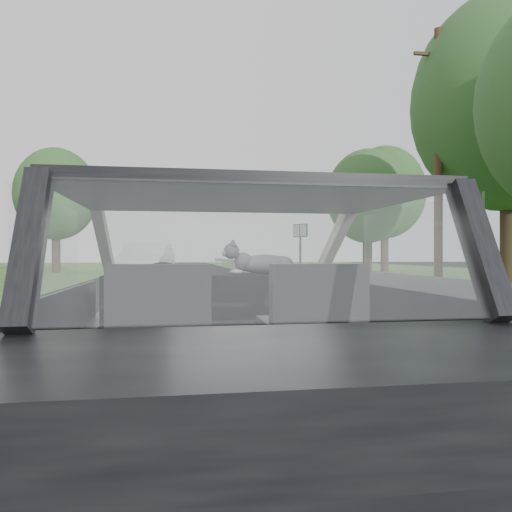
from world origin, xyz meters
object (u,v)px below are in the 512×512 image
object	(u,v)px
cat	(265,263)
subject_car	(232,326)
highway_sign	(300,252)
utility_pole	(438,160)
other_car	(147,262)

from	to	relation	value
cat	subject_car	bearing A→B (deg)	-121.07
subject_car	highway_sign	bearing A→B (deg)	74.51
utility_pole	subject_car	bearing A→B (deg)	-123.94
cat	other_car	bearing A→B (deg)	92.35
highway_sign	utility_pole	xyz separation A→B (m)	(2.50, -7.70, 2.85)
cat	highway_sign	size ratio (longest dim) A/B	0.21
utility_pole	cat	bearing A→B (deg)	-124.24
utility_pole	other_car	bearing A→B (deg)	145.61
subject_car	other_car	xyz separation A→B (m)	(-1.46, 18.09, 0.09)
subject_car	other_car	size ratio (longest dim) A/B	0.81
subject_car	highway_sign	xyz separation A→B (m)	(5.38, 19.40, 0.55)
other_car	highway_sign	world-z (taller)	highway_sign
highway_sign	other_car	bearing A→B (deg)	166.05
subject_car	cat	xyz separation A→B (m)	(0.30, 0.57, 0.35)
other_car	highway_sign	size ratio (longest dim) A/B	1.94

